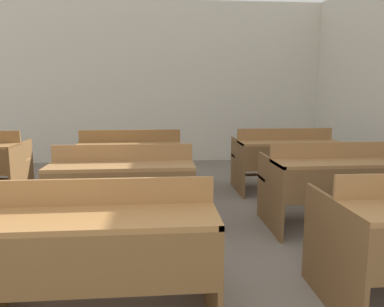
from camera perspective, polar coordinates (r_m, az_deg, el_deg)
name	(u,v)px	position (r m, az deg, el deg)	size (l,w,h in m)	color
wall_back	(148,83)	(7.11, -6.65, 10.65)	(6.59, 0.06, 2.95)	beige
bench_front_center	(100,245)	(2.20, -13.81, -13.33)	(1.27, 0.80, 0.83)	brown
bench_second_center	(124,184)	(3.50, -10.39, -4.66)	(1.27, 0.80, 0.83)	brown
bench_second_right	(335,181)	(3.84, 20.97, -3.90)	(1.27, 0.80, 0.83)	brown
bench_third_center	(130,159)	(4.81, -9.37, -0.82)	(1.27, 0.80, 0.83)	brown
bench_third_right	(285,156)	(5.09, 13.97, -0.44)	(1.27, 0.80, 0.83)	brown
wastepaper_bin	(339,166)	(6.15, 21.55, -1.80)	(0.24, 0.24, 0.37)	#33477A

